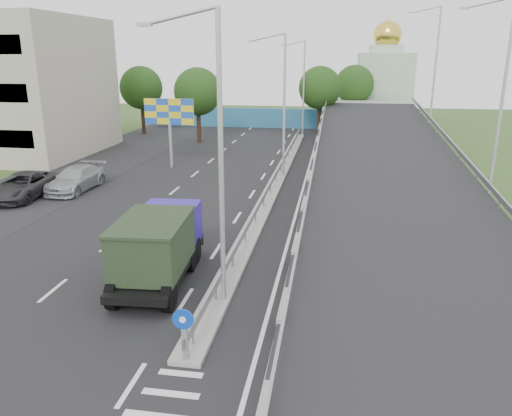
% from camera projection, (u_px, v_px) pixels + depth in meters
% --- Properties ---
extents(ground, '(160.00, 160.00, 0.00)m').
position_uv_depth(ground, '(161.00, 415.00, 12.71)').
color(ground, '#2D4C1E').
rests_on(ground, ground).
extents(road_surface, '(26.00, 90.00, 0.04)m').
position_uv_depth(road_surface, '(222.00, 197.00, 32.03)').
color(road_surface, black).
rests_on(road_surface, ground).
extents(parking_strip, '(8.00, 90.00, 0.05)m').
position_uv_depth(parking_strip, '(36.00, 189.00, 34.02)').
color(parking_strip, black).
rests_on(parking_strip, ground).
extents(median, '(1.00, 44.00, 0.20)m').
position_uv_depth(median, '(276.00, 183.00, 35.32)').
color(median, gray).
rests_on(median, ground).
extents(overpass_ramp, '(10.00, 50.00, 3.50)m').
position_uv_depth(overpass_ramp, '(386.00, 163.00, 33.68)').
color(overpass_ramp, gray).
rests_on(overpass_ramp, ground).
extents(median_guardrail, '(0.09, 44.00, 0.71)m').
position_uv_depth(median_guardrail, '(276.00, 174.00, 35.12)').
color(median_guardrail, gray).
rests_on(median_guardrail, median).
extents(sign_bollard, '(0.64, 0.23, 1.67)m').
position_uv_depth(sign_bollard, '(184.00, 334.00, 14.45)').
color(sign_bollard, black).
rests_on(sign_bollard, median).
extents(lamp_post_near, '(2.74, 0.18, 10.08)m').
position_uv_depth(lamp_post_near, '(215.00, 148.00, 16.64)').
color(lamp_post_near, '#B2B5B7').
rests_on(lamp_post_near, median).
extents(lamp_post_mid, '(2.74, 0.18, 10.08)m').
position_uv_depth(lamp_post_mid, '(282.00, 98.00, 35.50)').
color(lamp_post_mid, '#B2B5B7').
rests_on(lamp_post_mid, median).
extents(lamp_post_far, '(2.74, 0.18, 10.08)m').
position_uv_depth(lamp_post_far, '(302.00, 83.00, 54.37)').
color(lamp_post_far, '#B2B5B7').
rests_on(lamp_post_far, median).
extents(blue_wall, '(30.00, 0.50, 2.40)m').
position_uv_depth(blue_wall, '(272.00, 118.00, 62.02)').
color(blue_wall, teal).
rests_on(blue_wall, ground).
extents(church, '(7.00, 7.00, 13.80)m').
position_uv_depth(church, '(384.00, 82.00, 66.21)').
color(church, '#B2CCAD').
rests_on(church, ground).
extents(billboard, '(4.00, 0.24, 5.50)m').
position_uv_depth(billboard, '(169.00, 116.00, 39.26)').
color(billboard, '#B2B5B7').
rests_on(billboard, ground).
extents(tree_left_mid, '(4.80, 4.80, 7.60)m').
position_uv_depth(tree_left_mid, '(198.00, 92.00, 50.44)').
color(tree_left_mid, black).
rests_on(tree_left_mid, ground).
extents(tree_median_far, '(4.80, 4.80, 7.60)m').
position_uv_depth(tree_median_far, '(320.00, 88.00, 56.15)').
color(tree_median_far, black).
rests_on(tree_median_far, ground).
extents(tree_left_far, '(4.80, 4.80, 7.60)m').
position_uv_depth(tree_left_far, '(141.00, 88.00, 56.38)').
color(tree_left_far, black).
rests_on(tree_left_far, ground).
extents(tree_ramp_far, '(4.80, 4.80, 7.60)m').
position_uv_depth(tree_ramp_far, '(354.00, 85.00, 62.14)').
color(tree_ramp_far, black).
rests_on(tree_ramp_far, ground).
extents(dump_truck, '(2.82, 6.59, 2.84)m').
position_uv_depth(dump_truck, '(159.00, 244.00, 19.88)').
color(dump_truck, black).
rests_on(dump_truck, ground).
extents(parked_car_c, '(2.90, 5.83, 1.59)m').
position_uv_depth(parked_car_c, '(23.00, 186.00, 31.74)').
color(parked_car_c, '#2D2C30').
rests_on(parked_car_c, ground).
extents(parked_car_d, '(2.35, 5.50, 1.58)m').
position_uv_depth(parked_car_d, '(76.00, 179.00, 33.50)').
color(parked_car_d, '#9CA0A4').
rests_on(parked_car_d, ground).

